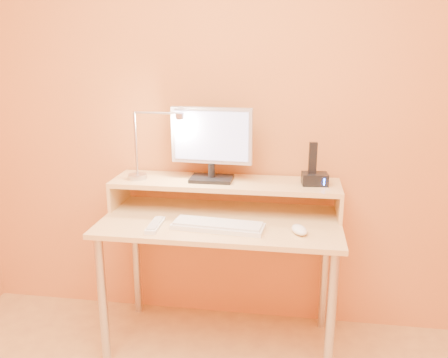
% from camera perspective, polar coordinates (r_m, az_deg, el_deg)
% --- Properties ---
extents(wall_back, '(3.00, 0.04, 2.50)m').
position_cam_1_polar(wall_back, '(2.55, 0.72, 8.84)').
color(wall_back, '#DC8040').
rests_on(wall_back, floor).
extents(desk_leg_fl, '(0.04, 0.04, 0.69)m').
position_cam_1_polar(desk_leg_fl, '(2.45, -14.60, -14.32)').
color(desk_leg_fl, silver).
rests_on(desk_leg_fl, floor).
extents(desk_leg_fr, '(0.04, 0.04, 0.69)m').
position_cam_1_polar(desk_leg_fr, '(2.29, 12.89, -16.54)').
color(desk_leg_fr, silver).
rests_on(desk_leg_fr, floor).
extents(desk_leg_bl, '(0.04, 0.04, 0.69)m').
position_cam_1_polar(desk_leg_bl, '(2.86, -10.67, -9.54)').
color(desk_leg_bl, silver).
rests_on(desk_leg_bl, floor).
extents(desk_leg_br, '(0.04, 0.04, 0.69)m').
position_cam_1_polar(desk_leg_br, '(2.72, 12.20, -10.98)').
color(desk_leg_br, silver).
rests_on(desk_leg_br, floor).
extents(desk_lower, '(1.20, 0.60, 0.02)m').
position_cam_1_polar(desk_lower, '(2.37, -0.41, -5.22)').
color(desk_lower, '#D7B367').
rests_on(desk_lower, floor).
extents(shelf_riser_left, '(0.02, 0.30, 0.14)m').
position_cam_1_polar(shelf_riser_left, '(2.63, -12.70, -1.63)').
color(shelf_riser_left, '#D7B367').
rests_on(shelf_riser_left, desk_lower).
extents(shelf_riser_right, '(0.02, 0.30, 0.14)m').
position_cam_1_polar(shelf_riser_right, '(2.47, 13.85, -2.85)').
color(shelf_riser_right, '#D7B367').
rests_on(shelf_riser_right, desk_lower).
extents(desk_shelf, '(1.20, 0.30, 0.02)m').
position_cam_1_polar(desk_shelf, '(2.46, 0.14, -0.51)').
color(desk_shelf, '#D7B367').
rests_on(desk_shelf, desk_lower).
extents(monitor_foot, '(0.22, 0.16, 0.02)m').
position_cam_1_polar(monitor_foot, '(2.46, -1.53, 0.05)').
color(monitor_foot, black).
rests_on(monitor_foot, desk_shelf).
extents(monitor_neck, '(0.04, 0.04, 0.07)m').
position_cam_1_polar(monitor_neck, '(2.45, -1.53, 1.04)').
color(monitor_neck, black).
rests_on(monitor_neck, monitor_foot).
extents(monitor_panel, '(0.43, 0.06, 0.29)m').
position_cam_1_polar(monitor_panel, '(2.42, -1.52, 5.33)').
color(monitor_panel, '#B0B0B9').
rests_on(monitor_panel, monitor_neck).
extents(monitor_back, '(0.38, 0.04, 0.25)m').
position_cam_1_polar(monitor_back, '(2.45, -1.42, 5.43)').
color(monitor_back, black).
rests_on(monitor_back, monitor_panel).
extents(monitor_screen, '(0.39, 0.03, 0.25)m').
position_cam_1_polar(monitor_screen, '(2.41, -1.60, 5.26)').
color(monitor_screen, '#ABB2E9').
rests_on(monitor_screen, monitor_panel).
extents(lamp_base, '(0.10, 0.10, 0.02)m').
position_cam_1_polar(lamp_base, '(2.53, -10.53, 0.31)').
color(lamp_base, silver).
rests_on(lamp_base, desk_shelf).
extents(lamp_post, '(0.01, 0.01, 0.33)m').
position_cam_1_polar(lamp_post, '(2.50, -10.73, 4.24)').
color(lamp_post, silver).
rests_on(lamp_post, lamp_base).
extents(lamp_arm, '(0.24, 0.01, 0.01)m').
position_cam_1_polar(lamp_arm, '(2.43, -8.23, 8.01)').
color(lamp_arm, silver).
rests_on(lamp_arm, lamp_post).
extents(lamp_head, '(0.04, 0.04, 0.03)m').
position_cam_1_polar(lamp_head, '(2.40, -5.45, 7.64)').
color(lamp_head, silver).
rests_on(lamp_head, lamp_arm).
extents(lamp_bulb, '(0.03, 0.03, 0.00)m').
position_cam_1_polar(lamp_bulb, '(2.40, -5.44, 7.26)').
color(lamp_bulb, '#FFEAC6').
rests_on(lamp_bulb, lamp_head).
extents(phone_dock, '(0.14, 0.11, 0.06)m').
position_cam_1_polar(phone_dock, '(2.42, 11.02, 0.01)').
color(phone_dock, black).
rests_on(phone_dock, desk_shelf).
extents(phone_handset, '(0.04, 0.03, 0.16)m').
position_cam_1_polar(phone_handset, '(2.40, 10.80, 2.56)').
color(phone_handset, black).
rests_on(phone_handset, phone_dock).
extents(phone_led, '(0.01, 0.00, 0.04)m').
position_cam_1_polar(phone_led, '(2.38, 12.15, -0.36)').
color(phone_led, '#337EFF').
rests_on(phone_led, phone_dock).
extents(keyboard, '(0.45, 0.18, 0.02)m').
position_cam_1_polar(keyboard, '(2.24, -0.74, -5.81)').
color(keyboard, white).
rests_on(keyboard, desk_lower).
extents(mouse, '(0.10, 0.13, 0.04)m').
position_cam_1_polar(mouse, '(2.21, 9.19, -6.13)').
color(mouse, white).
rests_on(mouse, desk_lower).
extents(remote_control, '(0.06, 0.20, 0.02)m').
position_cam_1_polar(remote_control, '(2.28, -8.38, -5.61)').
color(remote_control, white).
rests_on(remote_control, desk_lower).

